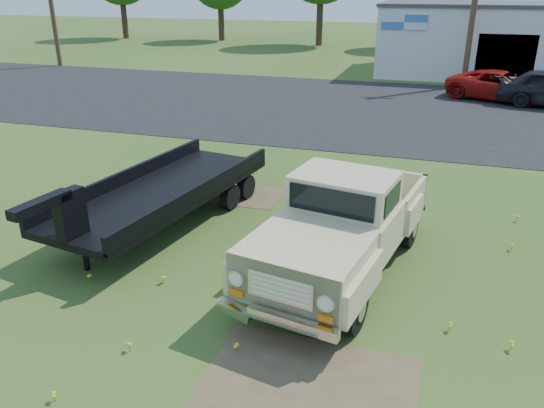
{
  "coord_description": "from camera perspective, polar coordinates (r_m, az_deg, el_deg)",
  "views": [
    {
      "loc": [
        2.77,
        -8.84,
        5.26
      ],
      "look_at": [
        -0.32,
        1.0,
        0.93
      ],
      "focal_mm": 35.0,
      "sensor_mm": 36.0,
      "label": 1
    }
  ],
  "objects": [
    {
      "name": "ground",
      "position": [
        10.65,
        0.01,
        -6.8
      ],
      "size": [
        140.0,
        140.0,
        0.0
      ],
      "primitive_type": "plane",
      "color": "#2F4D19",
      "rests_on": "ground"
    },
    {
      "name": "asphalt_lot",
      "position": [
        24.57,
        10.71,
        10.03
      ],
      "size": [
        90.0,
        14.0,
        0.02
      ],
      "primitive_type": "cube",
      "color": "black",
      "rests_on": "ground"
    },
    {
      "name": "dirt_patch_a",
      "position": [
        7.96,
        4.06,
        -18.64
      ],
      "size": [
        3.0,
        2.0,
        0.01
      ],
      "primitive_type": "cube",
      "color": "brown",
      "rests_on": "ground"
    },
    {
      "name": "dirt_patch_b",
      "position": [
        14.24,
        -3.46,
        1.06
      ],
      "size": [
        2.2,
        1.6,
        0.01
      ],
      "primitive_type": "cube",
      "color": "brown",
      "rests_on": "ground"
    },
    {
      "name": "commercial_building",
      "position": [
        36.12,
        23.44,
        15.99
      ],
      "size": [
        14.2,
        8.2,
        4.15
      ],
      "color": "silver",
      "rests_on": "ground"
    },
    {
      "name": "vintage_pickup_truck",
      "position": [
        10.15,
        7.6,
        -2.13
      ],
      "size": [
        3.16,
        5.92,
        2.04
      ],
      "primitive_type": null,
      "rotation": [
        0.0,
        0.0,
        -0.18
      ],
      "color": "tan",
      "rests_on": "ground"
    },
    {
      "name": "flatbed_trailer",
      "position": [
        12.47,
        -11.7,
        1.83
      ],
      "size": [
        3.25,
        6.88,
        1.8
      ],
      "primitive_type": null,
      "rotation": [
        0.0,
        0.0,
        -0.16
      ],
      "color": "black",
      "rests_on": "ground"
    },
    {
      "name": "red_pickup",
      "position": [
        28.03,
        23.37,
        11.56
      ],
      "size": [
        5.38,
        3.8,
        1.36
      ],
      "primitive_type": "imported",
      "rotation": [
        0.0,
        0.0,
        1.22
      ],
      "color": "maroon",
      "rests_on": "ground"
    }
  ]
}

